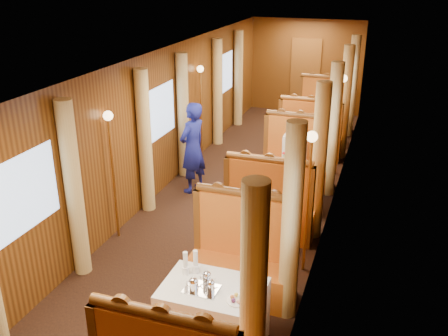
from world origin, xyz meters
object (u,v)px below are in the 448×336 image
at_px(table_near, 213,317).
at_px(tea_tray, 201,289).
at_px(teapot_left, 194,287).
at_px(rose_vase_mid, 284,156).
at_px(fruit_plate, 237,300).
at_px(banquette_mid_fwd, 270,210).
at_px(teapot_right, 211,288).
at_px(teapot_back, 207,279).
at_px(rose_vase_far, 319,103).
at_px(steward, 193,148).
at_px(table_mid, 284,187).
at_px(banquette_far_fwd, 310,138).
at_px(passenger, 294,152).
at_px(banquette_near_aft, 241,262).
at_px(banquette_far_aft, 324,113).
at_px(table_far, 317,127).
at_px(banquette_mid_aft, 296,163).

xyz_separation_m(table_near, tea_tray, (-0.09, -0.08, 0.38)).
height_order(teapot_left, rose_vase_mid, rose_vase_mid).
height_order(fruit_plate, rose_vase_mid, rose_vase_mid).
bearing_deg(banquette_mid_fwd, teapot_right, -89.77).
bearing_deg(teapot_back, rose_vase_far, 97.00).
xyz_separation_m(rose_vase_mid, steward, (-1.67, 0.18, -0.11)).
height_order(table_mid, banquette_far_fwd, banquette_far_fwd).
relative_size(banquette_far_fwd, passenger, 1.76).
bearing_deg(banquette_near_aft, banquette_far_aft, 90.00).
relative_size(banquette_mid_fwd, table_far, 1.28).
distance_m(table_mid, teapot_right, 3.62).
bearing_deg(teapot_right, rose_vase_far, 100.01).
distance_m(banquette_near_aft, table_mid, 2.49).
relative_size(teapot_left, rose_vase_mid, 0.43).
xyz_separation_m(tea_tray, rose_vase_mid, (0.08, 3.55, 0.17)).
bearing_deg(rose_vase_mid, table_far, 89.73).
distance_m(tea_tray, rose_vase_far, 7.08).
relative_size(table_mid, rose_vase_mid, 2.92).
height_order(table_far, steward, steward).
relative_size(table_far, banquette_far_fwd, 0.78).
bearing_deg(teapot_back, passenger, 96.73).
xyz_separation_m(table_mid, tea_tray, (-0.09, -3.58, 0.38)).
bearing_deg(passenger, rose_vase_far, 89.67).
distance_m(table_near, teapot_right, 0.44).
bearing_deg(passenger, teapot_right, -89.86).
bearing_deg(banquette_far_fwd, banquette_near_aft, -90.00).
xyz_separation_m(banquette_near_aft, banquette_far_aft, (0.00, 7.00, 0.00)).
xyz_separation_m(table_far, banquette_far_aft, (0.00, 1.01, 0.05)).
bearing_deg(teapot_right, banquette_far_aft, 100.13).
bearing_deg(table_far, banquette_far_fwd, -90.00).
height_order(banquette_mid_fwd, banquette_far_fwd, same).
xyz_separation_m(banquette_near_aft, steward, (-1.69, 2.63, 0.39)).
relative_size(table_far, rose_vase_mid, 2.92).
relative_size(banquette_far_aft, teapot_back, 9.22).
relative_size(banquette_mid_fwd, teapot_right, 9.78).
distance_m(teapot_back, steward, 3.96).
xyz_separation_m(banquette_near_aft, tea_tray, (-0.09, -1.10, 0.33)).
bearing_deg(table_near, teapot_right, -83.58).
xyz_separation_m(banquette_mid_fwd, banquette_far_fwd, (0.00, 3.50, 0.00)).
height_order(banquette_far_aft, tea_tray, banquette_far_aft).
height_order(tea_tray, passenger, passenger).
xyz_separation_m(banquette_mid_fwd, teapot_left, (-0.16, -2.62, 0.39)).
bearing_deg(rose_vase_mid, banquette_far_aft, 89.79).
distance_m(table_near, banquette_far_aft, 8.01).
bearing_deg(rose_vase_mid, fruit_plate, -84.89).
bearing_deg(rose_vase_far, tea_tray, -90.90).
distance_m(banquette_mid_aft, teapot_left, 4.67).
height_order(banquette_near_aft, teapot_left, banquette_near_aft).
relative_size(table_mid, teapot_left, 6.76).
height_order(fruit_plate, steward, steward).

